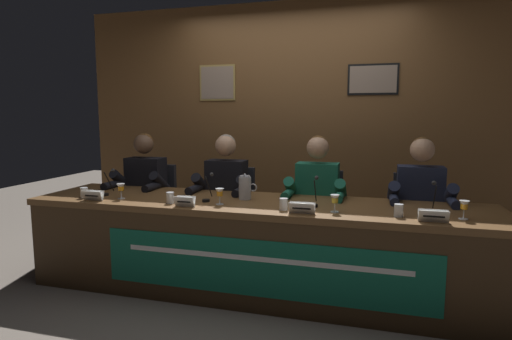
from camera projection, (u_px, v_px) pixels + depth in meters
The scene contains 28 objects.
ground_plane at pixel (256, 289), 3.41m from camera, with size 12.00×12.00×0.00m, color #70665B.
wall_back_panelled at pixel (292, 124), 4.62m from camera, with size 4.84×0.14×2.60m.
conference_table at pixel (252, 233), 3.23m from camera, with size 3.64×0.83×0.73m.
chair_far_left at pixel (153, 211), 4.26m from camera, with size 0.44×0.44×0.90m.
panelist_far_left at pixel (142, 187), 4.03m from camera, with size 0.51×0.48×1.23m.
nameplate_far_left at pixel (93, 195), 3.35m from camera, with size 0.17×0.06×0.08m.
juice_glass_far_left at pixel (121, 188), 3.41m from camera, with size 0.06×0.06×0.12m.
water_cup_far_left at pixel (84, 193), 3.46m from camera, with size 0.06×0.06×0.08m.
microphone_far_left at pixel (108, 186), 3.58m from camera, with size 0.06×0.17×0.22m.
chair_center_left at pixel (231, 216), 4.03m from camera, with size 0.44×0.44×0.90m.
panelist_center_left at pixel (224, 192), 3.80m from camera, with size 0.51×0.48×1.23m.
nameplate_center_left at pixel (185, 201), 3.12m from camera, with size 0.15×0.06×0.08m.
juice_glass_center_left at pixel (220, 193), 3.19m from camera, with size 0.06×0.06×0.12m.
water_cup_center_left at pixel (170, 198), 3.25m from camera, with size 0.06×0.06×0.08m.
microphone_center_left at pixel (208, 192), 3.33m from camera, with size 0.06×0.17×0.22m.
chair_center_right at pixel (318, 222), 3.80m from camera, with size 0.44×0.44×0.90m.
panelist_center_right at pixel (316, 196), 3.58m from camera, with size 0.51×0.48×1.23m.
nameplate_center_right at pixel (302, 208), 2.90m from camera, with size 0.18×0.06×0.08m.
juice_glass_center_right at pixel (335, 200), 2.94m from camera, with size 0.06×0.06×0.12m.
water_cup_center_right at pixel (284, 205), 3.01m from camera, with size 0.06×0.06×0.08m.
microphone_center_right at pixel (315, 196), 3.14m from camera, with size 0.06×0.17×0.22m.
chair_far_right at pixel (417, 229), 3.58m from camera, with size 0.44×0.44×0.90m.
panelist_far_right at pixel (421, 202), 3.35m from camera, with size 0.51×0.48×1.23m.
nameplate_far_right at pixel (434, 216), 2.67m from camera, with size 0.18×0.06×0.08m.
juice_glass_far_right at pixel (464, 206), 2.74m from camera, with size 0.06×0.06×0.12m.
water_cup_far_right at pixel (399, 211), 2.81m from camera, with size 0.06×0.06×0.08m.
microphone_far_right at pixel (435, 203), 2.90m from camera, with size 0.06×0.17×0.22m.
water_pitcher_central at pixel (245, 188), 3.39m from camera, with size 0.15×0.10×0.21m.
Camera 1 is at (0.89, -3.13, 1.40)m, focal length 29.55 mm.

